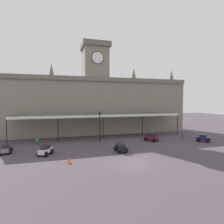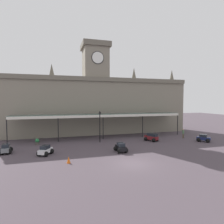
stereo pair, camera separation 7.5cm
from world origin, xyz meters
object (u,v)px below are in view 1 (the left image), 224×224
car_black_sedan (121,148)px  car_grey_sedan (6,149)px  victorian_lamppost (100,123)px  planter_by_canopy (37,142)px  pedestrian_beside_cars (183,133)px  traffic_cone (69,160)px  car_white_sedan (45,151)px  car_navy_sedan (203,139)px  car_maroon_estate (151,138)px

car_black_sedan → car_grey_sedan: 14.63m
victorian_lamppost → planter_by_canopy: victorian_lamppost is taller
pedestrian_beside_cars → traffic_cone: 22.00m
car_grey_sedan → pedestrian_beside_cars: size_ratio=1.28×
car_black_sedan → car_white_sedan: (-9.38, 1.21, 0.00)m
car_white_sedan → planter_by_canopy: car_white_sedan is taller
car_navy_sedan → traffic_cone: 22.23m
pedestrian_beside_cars → car_navy_sedan: bearing=-69.2°
traffic_cone → planter_by_canopy: 10.71m
car_white_sedan → pedestrian_beside_cars: size_ratio=1.34×
car_black_sedan → car_white_sedan: same height
pedestrian_beside_cars → traffic_cone: bearing=-158.2°
car_black_sedan → planter_by_canopy: (-10.89, 7.18, -0.01)m
pedestrian_beside_cars → planter_by_canopy: 24.57m
car_white_sedan → traffic_cone: 4.70m
car_white_sedan → planter_by_canopy: bearing=104.2°
car_maroon_estate → car_white_sedan: car_maroon_estate is taller
car_maroon_estate → victorian_lamppost: (-8.43, 1.42, 2.55)m
pedestrian_beside_cars → victorian_lamppost: victorian_lamppost is taller
car_maroon_estate → car_grey_sedan: car_maroon_estate is taller
planter_by_canopy → traffic_cone: bearing=-67.6°
car_maroon_estate → traffic_cone: bearing=-151.3°
car_white_sedan → pedestrian_beside_cars: 23.38m
car_grey_sedan → pedestrian_beside_cars: 27.93m
traffic_cone → pedestrian_beside_cars: bearing=21.8°
car_white_sedan → victorian_lamppost: size_ratio=0.45×
victorian_lamppost → traffic_cone: 10.86m
car_black_sedan → planter_by_canopy: car_black_sedan is taller
car_white_sedan → victorian_lamppost: bearing=32.4°
victorian_lamppost → car_maroon_estate: bearing=-9.6°
pedestrian_beside_cars → traffic_cone: pedestrian_beside_cars is taller
car_maroon_estate → victorian_lamppost: size_ratio=0.48×
car_navy_sedan → car_maroon_estate: car_maroon_estate is taller
car_white_sedan → planter_by_canopy: 6.16m
victorian_lamppost → traffic_cone: bearing=-121.0°
pedestrian_beside_cars → victorian_lamppost: size_ratio=0.33×
car_maroon_estate → pedestrian_beside_cars: size_ratio=1.46×
traffic_cone → planter_by_canopy: bearing=112.4°
car_navy_sedan → car_maroon_estate: size_ratio=0.92×
car_grey_sedan → traffic_cone: (7.43, -6.10, -0.15)m
car_black_sedan → pedestrian_beside_cars: size_ratio=1.25×
car_navy_sedan → planter_by_canopy: car_navy_sedan is taller
pedestrian_beside_cars → victorian_lamppost: (-15.01, 0.84, 2.21)m
car_navy_sedan → car_white_sedan: (-24.29, -0.81, 0.00)m
car_navy_sedan → car_white_sedan: size_ratio=1.00×
car_black_sedan → planter_by_canopy: 13.04m
car_grey_sedan → planter_by_canopy: car_grey_sedan is taller
car_maroon_estate → planter_by_canopy: car_maroon_estate is taller
car_black_sedan → car_white_sedan: 9.45m
car_navy_sedan → car_white_sedan: 24.31m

